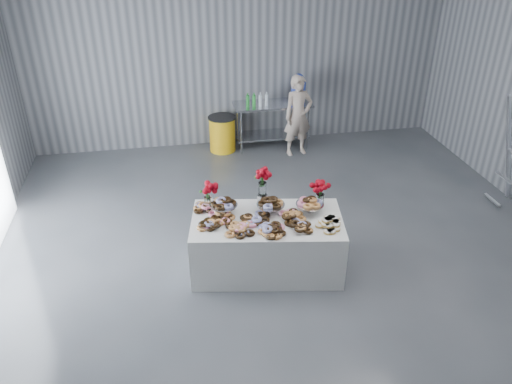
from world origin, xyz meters
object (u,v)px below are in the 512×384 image
(prep_table, at_px, (272,117))
(person, at_px, (298,116))
(display_table, at_px, (267,243))
(trash_barrel, at_px, (222,134))
(water_jug, at_px, (298,89))

(prep_table, bearing_deg, person, -44.25)
(person, bearing_deg, display_table, -121.47)
(prep_table, distance_m, trash_barrel, 1.03)
(prep_table, bearing_deg, trash_barrel, -180.00)
(display_table, xyz_separation_m, water_jug, (1.38, 3.78, 0.77))
(water_jug, distance_m, person, 0.56)
(display_table, bearing_deg, water_jug, 69.93)
(display_table, xyz_separation_m, prep_table, (0.88, 3.78, 0.24))
(person, relative_size, trash_barrel, 2.22)
(prep_table, bearing_deg, display_table, -103.12)
(prep_table, relative_size, person, 0.98)
(display_table, distance_m, prep_table, 3.89)
(person, distance_m, trash_barrel, 1.51)
(prep_table, distance_m, person, 0.59)
(display_table, distance_m, trash_barrel, 3.78)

